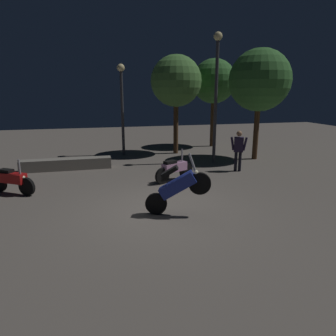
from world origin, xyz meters
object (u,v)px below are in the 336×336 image
at_px(motorcycle_blue_foreground, 177,187).
at_px(motorcycle_pink_parked_left, 174,169).
at_px(motorcycle_red_parked_right, 12,180).
at_px(person_rider_beside, 239,147).
at_px(streetlamp_far, 216,83).
at_px(streetlamp_near, 122,97).

xyz_separation_m(motorcycle_blue_foreground, motorcycle_pink_parked_left, (0.73, 2.99, -0.31)).
bearing_deg(motorcycle_pink_parked_left, motorcycle_blue_foreground, -129.64).
height_order(motorcycle_red_parked_right, person_rider_beside, person_rider_beside).
height_order(motorcycle_pink_parked_left, streetlamp_far, streetlamp_far).
height_order(person_rider_beside, streetlamp_near, streetlamp_near).
relative_size(motorcycle_blue_foreground, streetlamp_near, 0.38).
height_order(motorcycle_blue_foreground, person_rider_beside, motorcycle_blue_foreground).
distance_m(motorcycle_pink_parked_left, person_rider_beside, 2.94).
bearing_deg(streetlamp_near, motorcycle_red_parked_right, -127.30).
bearing_deg(motorcycle_blue_foreground, streetlamp_far, 79.85).
bearing_deg(streetlamp_far, motorcycle_pink_parked_left, -135.54).
xyz_separation_m(motorcycle_blue_foreground, person_rider_beside, (3.53, 3.74, 0.21)).
xyz_separation_m(motorcycle_pink_parked_left, motorcycle_red_parked_right, (-5.21, -0.12, 0.00)).
xyz_separation_m(motorcycle_pink_parked_left, streetlamp_near, (-1.24, 5.10, 2.37)).
bearing_deg(streetlamp_far, motorcycle_red_parked_right, -161.70).
height_order(motorcycle_blue_foreground, motorcycle_red_parked_right, motorcycle_blue_foreground).
relative_size(streetlamp_near, streetlamp_far, 0.80).
height_order(motorcycle_blue_foreground, streetlamp_far, streetlamp_far).
xyz_separation_m(motorcycle_blue_foreground, motorcycle_red_parked_right, (-4.47, 2.88, -0.31)).
bearing_deg(motorcycle_pink_parked_left, person_rider_beside, -10.93).
distance_m(motorcycle_pink_parked_left, streetlamp_far, 4.56).
xyz_separation_m(motorcycle_pink_parked_left, streetlamp_far, (2.47, 2.42, 2.97)).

